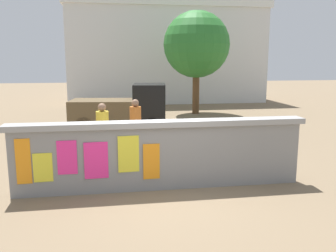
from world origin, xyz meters
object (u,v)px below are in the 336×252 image
at_px(bicycle_near, 212,150).
at_px(tree_roadside, 196,45).
at_px(auto_rickshaw_truck, 124,109).
at_px(motorcycle, 219,131).
at_px(person_walking, 103,126).
at_px(person_bystander, 135,120).

height_order(bicycle_near, tree_roadside, tree_roadside).
distance_m(auto_rickshaw_truck, motorcycle, 4.02).
bearing_deg(bicycle_near, tree_roadside, 79.20).
relative_size(auto_rickshaw_truck, motorcycle, 1.98).
bearing_deg(auto_rickshaw_truck, person_walking, -100.17).
bearing_deg(person_bystander, bicycle_near, -37.19).
bearing_deg(auto_rickshaw_truck, tree_roadside, 47.99).
bearing_deg(auto_rickshaw_truck, bicycle_near, -65.63).
height_order(motorcycle, person_walking, person_walking).
distance_m(motorcycle, person_walking, 4.07).
distance_m(person_walking, tree_roadside, 9.94).
height_order(motorcycle, bicycle_near, bicycle_near).
bearing_deg(tree_roadside, bicycle_near, -100.80).
bearing_deg(auto_rickshaw_truck, person_bystander, -86.31).
relative_size(motorcycle, person_walking, 1.17).
xyz_separation_m(bicycle_near, person_walking, (-2.90, 0.65, 0.62)).
height_order(auto_rickshaw_truck, person_bystander, auto_rickshaw_truck).
relative_size(person_walking, person_bystander, 1.00).
height_order(auto_rickshaw_truck, tree_roadside, tree_roadside).
bearing_deg(person_bystander, person_walking, -138.90).
xyz_separation_m(person_bystander, tree_roadside, (3.68, 7.60, 2.52)).
height_order(bicycle_near, person_walking, person_walking).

